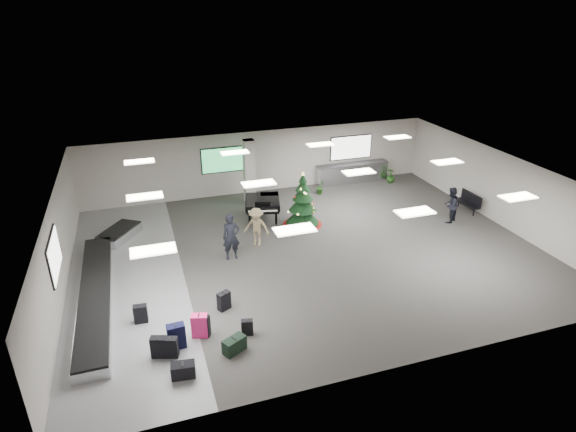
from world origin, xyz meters
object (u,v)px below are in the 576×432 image
object	(u,v)px
grand_piano	(262,203)
traveler_bench	(451,205)
potted_plant_left	(320,187)
traveler_a	(231,237)
bench	(469,201)
baggage_carousel	(101,281)
service_counter	(352,173)
pink_suitcase	(200,326)
potted_plant_right	(391,175)
christmas_tree	(303,207)
traveler_b	(256,227)

from	to	relation	value
grand_piano	traveler_bench	xyz separation A→B (m)	(7.91, -2.95, 0.03)
potted_plant_left	traveler_a	bearing A→B (deg)	-138.03
bench	potted_plant_left	bearing A→B (deg)	144.25
traveler_a	traveler_bench	bearing A→B (deg)	2.17
baggage_carousel	service_counter	xyz separation A→B (m)	(12.84, 6.73, 0.33)
traveler_bench	service_counter	bearing A→B (deg)	-105.19
service_counter	traveler_a	size ratio (longest dim) A/B	2.19
baggage_carousel	traveler_bench	bearing A→B (deg)	2.71
pink_suitcase	potted_plant_right	distance (m)	15.55
pink_suitcase	christmas_tree	xyz separation A→B (m)	(5.57, 6.39, 0.48)
traveler_b	potted_plant_right	size ratio (longest dim) A/B	2.06
baggage_carousel	bench	xyz separation A→B (m)	(16.42, 1.45, 0.30)
service_counter	grand_piano	distance (m)	6.69
baggage_carousel	traveler_a	world-z (taller)	traveler_a
grand_piano	traveler_b	bearing A→B (deg)	-96.55
grand_piano	traveler_a	bearing A→B (deg)	-109.52
traveler_a	potted_plant_left	bearing A→B (deg)	42.99
christmas_tree	bench	bearing A→B (deg)	-7.69
bench	potted_plant_right	size ratio (longest dim) A/B	1.79
potted_plant_left	christmas_tree	bearing A→B (deg)	-123.90
potted_plant_right	potted_plant_left	bearing A→B (deg)	-175.01
pink_suitcase	baggage_carousel	bearing A→B (deg)	141.99
bench	christmas_tree	bearing A→B (deg)	172.37
christmas_tree	pink_suitcase	bearing A→B (deg)	-131.04
christmas_tree	potted_plant_left	world-z (taller)	christmas_tree
pink_suitcase	grand_piano	size ratio (longest dim) A/B	0.34
pink_suitcase	traveler_b	distance (m)	6.01
potted_plant_left	bench	bearing A→B (deg)	-35.81
christmas_tree	traveler_b	world-z (taller)	christmas_tree
pink_suitcase	traveler_b	bearing A→B (deg)	73.89
traveler_a	traveler_b	distance (m)	1.42
potted_plant_right	baggage_carousel	bearing A→B (deg)	-157.82
traveler_bench	potted_plant_left	xyz separation A→B (m)	(-4.26, 4.98, -0.44)
grand_piano	christmas_tree	bearing A→B (deg)	-21.74
traveler_bench	potted_plant_left	world-z (taller)	traveler_bench
traveler_bench	grand_piano	bearing A→B (deg)	-53.83
pink_suitcase	grand_piano	distance (m)	8.53
traveler_bench	pink_suitcase	bearing A→B (deg)	-12.50
service_counter	traveler_bench	bearing A→B (deg)	-71.79
christmas_tree	traveler_a	xyz separation A→B (m)	(-3.64, -2.03, 0.07)
traveler_a	potted_plant_right	size ratio (longest dim) A/B	2.32
traveler_bench	potted_plant_right	distance (m)	5.37
service_counter	bench	bearing A→B (deg)	-55.84
potted_plant_left	potted_plant_right	xyz separation A→B (m)	(4.29, 0.37, 0.01)
baggage_carousel	traveler_a	distance (m)	4.88
potted_plant_left	potted_plant_right	size ratio (longest dim) A/B	0.96
baggage_carousel	bench	size ratio (longest dim) A/B	6.81
traveler_a	traveler_b	xyz separation A→B (m)	(1.20, 0.75, -0.10)
grand_piano	potted_plant_left	distance (m)	4.20
pink_suitcase	grand_piano	bearing A→B (deg)	77.04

